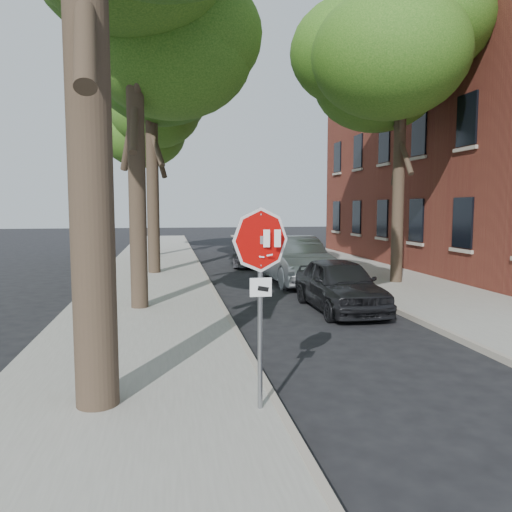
% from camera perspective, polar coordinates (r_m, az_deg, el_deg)
% --- Properties ---
extents(ground, '(120.00, 120.00, 0.00)m').
position_cam_1_polar(ground, '(7.00, 6.38, -17.38)').
color(ground, black).
rests_on(ground, ground).
extents(sidewalk_left, '(4.00, 55.00, 0.12)m').
position_cam_1_polar(sidewalk_left, '(18.38, -11.99, -2.83)').
color(sidewalk_left, gray).
rests_on(sidewalk_left, ground).
extents(sidewalk_right, '(4.00, 55.00, 0.12)m').
position_cam_1_polar(sidewalk_right, '(19.97, 13.19, -2.18)').
color(sidewalk_right, gray).
rests_on(sidewalk_right, ground).
extents(curb_left, '(0.12, 55.00, 0.13)m').
position_cam_1_polar(curb_left, '(18.42, -5.60, -2.70)').
color(curb_left, '#9E9384').
rests_on(curb_left, ground).
extents(curb_right, '(0.12, 55.00, 0.13)m').
position_cam_1_polar(curb_right, '(19.26, 7.58, -2.36)').
color(curb_right, '#9E9384').
rests_on(curb_right, ground).
extents(stop_sign, '(0.76, 0.34, 2.61)m').
position_cam_1_polar(stop_sign, '(6.30, 0.52, -1.52)').
color(stop_sign, gray).
rests_on(stop_sign, sidewalk_left).
extents(tree_mid_a, '(5.59, 5.19, 9.84)m').
position_cam_1_polar(tree_mid_a, '(14.17, -13.95, 25.60)').
color(tree_mid_a, black).
rests_on(tree_mid_a, sidewalk_left).
extents(tree_mid_b, '(5.88, 5.46, 10.36)m').
position_cam_1_polar(tree_mid_b, '(20.97, -12.04, 20.07)').
color(tree_mid_b, black).
rests_on(tree_mid_b, sidewalk_left).
extents(tree_far, '(5.29, 4.91, 9.33)m').
position_cam_1_polar(tree_far, '(27.66, -12.14, 14.86)').
color(tree_far, black).
rests_on(tree_far, sidewalk_left).
extents(tree_right, '(5.29, 4.91, 9.33)m').
position_cam_1_polar(tree_right, '(18.61, 16.08, 19.37)').
color(tree_right, black).
rests_on(tree_right, sidewalk_right).
extents(car_a, '(1.66, 4.07, 1.38)m').
position_cam_1_polar(car_a, '(13.36, 9.53, -3.22)').
color(car_a, black).
rests_on(car_a, ground).
extents(car_b, '(1.95, 5.11, 1.66)m').
position_cam_1_polar(car_b, '(17.95, 4.35, -0.44)').
color(car_b, '#ACAFB4').
rests_on(car_b, ground).
extents(car_c, '(2.55, 4.95, 1.37)m').
position_cam_1_polar(car_c, '(23.57, -0.36, 0.68)').
color(car_c, '#4C4B50').
rests_on(car_c, ground).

